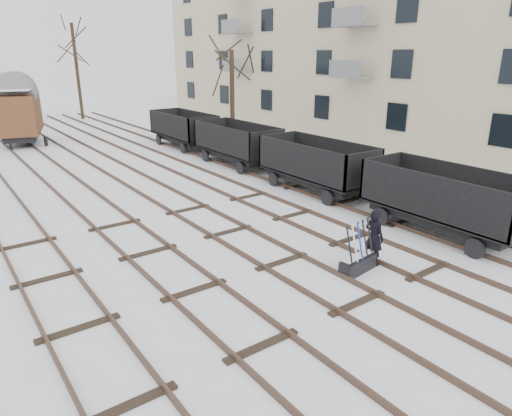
{
  "coord_description": "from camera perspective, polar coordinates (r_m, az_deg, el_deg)",
  "views": [
    {
      "loc": [
        -8.01,
        -9.66,
        6.0
      ],
      "look_at": [
        0.3,
        1.75,
        1.2
      ],
      "focal_mm": 32.0,
      "sensor_mm": 36.0,
      "label": 1
    }
  ],
  "objects": [
    {
      "name": "apartment_block",
      "position": [
        36.69,
        14.69,
        21.43
      ],
      "size": [
        10.12,
        45.0,
        16.1
      ],
      "color": "beige",
      "rests_on": "ground"
    },
    {
      "name": "freight_wagon_c",
      "position": [
        25.76,
        -2.36,
        7.31
      ],
      "size": [
        2.25,
        5.63,
        2.3
      ],
      "color": "black",
      "rests_on": "ground"
    },
    {
      "name": "freight_wagon_d",
      "position": [
        31.2,
        -9.01,
        9.12
      ],
      "size": [
        2.25,
        5.63,
        2.3
      ],
      "color": "black",
      "rests_on": "ground"
    },
    {
      "name": "tracks",
      "position": [
        25.37,
        -16.71,
        4.48
      ],
      "size": [
        13.9,
        52.0,
        0.16
      ],
      "color": "black",
      "rests_on": "ground"
    },
    {
      "name": "freight_wagon_a",
      "position": [
        17.03,
        22.4,
        -0.19
      ],
      "size": [
        2.25,
        5.63,
        2.3
      ],
      "color": "black",
      "rests_on": "ground"
    },
    {
      "name": "ground",
      "position": [
        13.91,
        3.25,
        -6.81
      ],
      "size": [
        120.0,
        120.0,
        0.0
      ],
      "primitive_type": "plane",
      "color": "white",
      "rests_on": "ground"
    },
    {
      "name": "box_van_wagon",
      "position": [
        35.55,
        -27.49,
        10.59
      ],
      "size": [
        3.9,
        5.48,
        3.77
      ],
      "rotation": [
        0.0,
        0.0,
        -0.29
      ],
      "color": "black",
      "rests_on": "ground"
    },
    {
      "name": "worker",
      "position": [
        13.9,
        14.53,
        -3.58
      ],
      "size": [
        0.46,
        0.66,
        1.71
      ],
      "primitive_type": "imported",
      "rotation": [
        0.0,
        0.0,
        1.65
      ],
      "color": "black",
      "rests_on": "ground"
    },
    {
      "name": "tree_near",
      "position": [
        30.05,
        -2.98,
        13.23
      ],
      "size": [
        0.3,
        0.3,
        6.21
      ],
      "primitive_type": "cylinder",
      "color": "black",
      "rests_on": "ground"
    },
    {
      "name": "tree_far_right",
      "position": [
        47.32,
        -21.43,
        15.51
      ],
      "size": [
        0.3,
        0.3,
        8.61
      ],
      "primitive_type": "cylinder",
      "color": "black",
      "rests_on": "ground"
    },
    {
      "name": "ground_frame",
      "position": [
        13.53,
        12.61,
        -6.7
      ],
      "size": [
        1.34,
        0.59,
        1.49
      ],
      "rotation": [
        0.0,
        0.0,
        0.13
      ],
      "color": "black",
      "rests_on": "ground"
    },
    {
      "name": "freight_wagon_b",
      "position": [
        20.88,
        7.5,
        4.42
      ],
      "size": [
        2.25,
        5.63,
        2.3
      ],
      "color": "black",
      "rests_on": "ground"
    }
  ]
}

